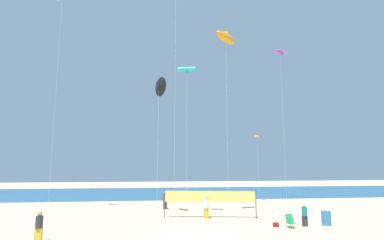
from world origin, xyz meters
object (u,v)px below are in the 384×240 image
beachgoer_white_shirt (206,206)px  beachgoer_teal_shirt (304,214)px  kite_orange_diamond (257,136)px  kite_black_delta (159,86)px  beachgoer_maroon_shirt (165,199)px  beachgoer_charcoal_shirt (39,226)px  kite_magenta_inflatable (280,53)px  kite_cyan_tube (187,70)px  kite_orange_inflatable (226,38)px  volleyball_net (210,198)px  beach_handbag (276,225)px  trash_barrel (326,218)px  folding_beach_chair (290,221)px

beachgoer_white_shirt → beachgoer_teal_shirt: bearing=-49.3°
kite_orange_diamond → kite_black_delta: bearing=-145.3°
beachgoer_maroon_shirt → beachgoer_charcoal_shirt: bearing=-50.4°
kite_magenta_inflatable → kite_cyan_tube: bearing=-170.5°
beachgoer_charcoal_shirt → kite_orange_inflatable: size_ratio=0.11×
volleyball_net → beachgoer_teal_shirt: bearing=-33.1°
kite_orange_inflatable → beach_handbag: bearing=-57.1°
kite_magenta_inflatable → trash_barrel: bearing=-101.7°
beachgoer_maroon_shirt → kite_cyan_tube: size_ratio=0.12×
kite_orange_inflatable → folding_beach_chair: bearing=-50.7°
beachgoer_charcoal_shirt → kite_cyan_tube: kite_cyan_tube is taller
kite_cyan_tube → kite_orange_diamond: bearing=12.7°
volleyball_net → kite_orange_diamond: (7.25, 8.73, 5.97)m
kite_magenta_inflatable → kite_black_delta: bearing=-151.4°
kite_black_delta → kite_cyan_tube: size_ratio=0.80×
beach_handbag → kite_cyan_tube: bearing=115.9°
trash_barrel → beach_handbag: 3.94m
folding_beach_chair → kite_cyan_tube: bearing=124.1°
beachgoer_charcoal_shirt → volleyball_net: size_ratio=0.23×
beachgoer_teal_shirt → kite_orange_diamond: size_ratio=0.20×
kite_magenta_inflatable → folding_beach_chair: bearing=-113.1°
beachgoer_charcoal_shirt → kite_orange_diamond: kite_orange_diamond is taller
kite_cyan_tube → kite_orange_diamond: (8.52, 1.92, -7.20)m
volleyball_net → beachgoer_white_shirt: bearing=-150.0°
beachgoer_teal_shirt → folding_beach_chair: 1.36m
kite_black_delta → kite_orange_inflatable: 7.42m
beachgoer_white_shirt → beachgoer_charcoal_shirt: bearing=-168.3°
volleyball_net → beach_handbag: size_ratio=19.38×
beachgoer_teal_shirt → trash_barrel: (1.73, 0.16, -0.36)m
trash_barrel → folding_beach_chair: bearing=-170.1°
volleyball_net → beachgoer_maroon_shirt: bearing=123.1°
kite_magenta_inflatable → kite_orange_inflatable: bearing=-135.0°
volleyball_net → beach_handbag: (4.00, -4.06, -1.48)m
beachgoer_charcoal_shirt → folding_beach_chair: 16.15m
kite_black_delta → kite_cyan_tube: 7.75m
volleyball_net → kite_black_delta: 10.52m
volleyball_net → kite_magenta_inflatable: (10.54, 8.79, 16.42)m
beachgoer_teal_shirt → trash_barrel: 1.78m
kite_orange_inflatable → kite_orange_diamond: kite_orange_inflatable is taller
kite_orange_inflatable → kite_cyan_tube: size_ratio=1.08×
beach_handbag → beachgoer_teal_shirt: bearing=0.8°
kite_cyan_tube → kite_orange_diamond: size_ratio=1.92×
kite_orange_inflatable → trash_barrel: bearing=-29.7°
trash_barrel → volleyball_net: 8.88m
beachgoer_teal_shirt → kite_orange_inflatable: size_ratio=0.10×
beachgoer_teal_shirt → kite_black_delta: (-10.54, 4.70, 10.33)m
beachgoer_teal_shirt → beach_handbag: 2.30m
folding_beach_chair → kite_orange_inflatable: bearing=134.5°
folding_beach_chair → kite_black_delta: size_ratio=0.07×
kite_magenta_inflatable → kite_cyan_tube: kite_magenta_inflatable is taller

